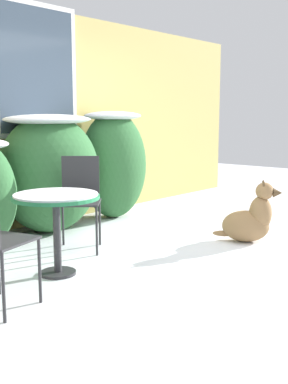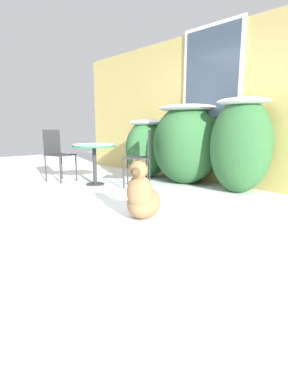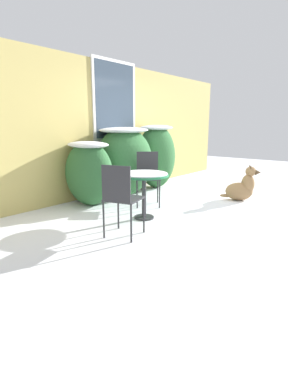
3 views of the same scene
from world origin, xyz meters
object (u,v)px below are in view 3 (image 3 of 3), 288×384
at_px(patio_table, 144,180).
at_px(patio_chair_near_table, 148,175).
at_px(dog, 242,188).
at_px(patio_chair_far_side, 121,196).

bearing_deg(patio_table, patio_chair_near_table, 35.04).
bearing_deg(dog, patio_table, 130.04).
bearing_deg(dog, patio_chair_far_side, 140.74).
height_order(patio_chair_near_table, dog, patio_chair_near_table).
bearing_deg(patio_chair_near_table, dog, 7.22).
bearing_deg(patio_chair_near_table, patio_chair_far_side, -104.34).
relative_size(patio_chair_near_table, dog, 1.41).
distance_m(patio_chair_far_side, dog, 2.97).
height_order(patio_chair_far_side, dog, patio_chair_far_side).
xyz_separation_m(patio_table, patio_chair_far_side, (-0.82, -0.30, -0.06)).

